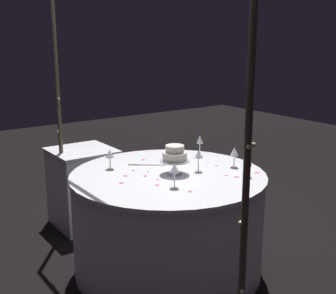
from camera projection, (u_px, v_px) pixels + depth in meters
The scene contains 27 objects.
ground_plane at pixel (168, 267), 3.52m from camera, with size 12.00×12.00×0.00m, color black.
decorative_arch at pixel (124, 83), 2.96m from camera, with size 2.34×0.06×2.18m.
main_table at pixel (168, 222), 3.42m from camera, with size 1.45×1.45×0.76m.
side_table at pixel (83, 187), 4.24m from camera, with size 0.55×0.55×0.73m.
tiered_cake at pixel (175, 155), 3.29m from camera, with size 0.22×0.22×0.22m.
wine_glass_0 at pixel (234, 152), 3.47m from camera, with size 0.06×0.06×0.16m.
wine_glass_1 at pixel (199, 155), 3.36m from camera, with size 0.06×0.06×0.17m.
wine_glass_2 at pixel (174, 169), 3.00m from camera, with size 0.07×0.07×0.16m.
wine_glass_3 at pixel (200, 141), 3.77m from camera, with size 0.06×0.06×0.18m.
wine_glass_4 at pixel (110, 154), 3.42m from camera, with size 0.07×0.07×0.15m.
wine_glass_5 at pixel (248, 162), 3.22m from camera, with size 0.06×0.06×0.16m.
cake_knife at pixel (145, 165), 3.55m from camera, with size 0.19×0.25×0.01m.
rose_petal_0 at pixel (256, 172), 3.35m from camera, with size 0.04×0.03×0.00m, color #EA6B84.
rose_petal_1 at pixel (133, 170), 3.40m from camera, with size 0.02×0.02×0.00m, color #EA6B84.
rose_petal_2 at pixel (190, 191), 2.95m from camera, with size 0.04×0.03×0.00m, color #EA6B84.
rose_petal_3 at pixel (158, 179), 3.20m from camera, with size 0.03×0.02×0.00m, color #EA6B84.
rose_petal_4 at pixel (148, 171), 3.38m from camera, with size 0.03×0.02×0.00m, color #EA6B84.
rose_petal_5 at pixel (157, 185), 3.08m from camera, with size 0.04×0.03×0.00m, color #EA6B84.
rose_petal_6 at pixel (162, 161), 3.66m from camera, with size 0.04×0.03×0.00m, color #EA6B84.
rose_petal_7 at pixel (226, 175), 3.28m from camera, with size 0.03×0.02×0.00m, color #EA6B84.
rose_petal_8 at pixel (145, 176), 3.28m from camera, with size 0.04×0.03×0.00m, color #EA6B84.
rose_petal_9 at pixel (216, 166), 3.53m from camera, with size 0.03×0.02×0.00m, color #EA6B84.
rose_petal_10 at pixel (122, 183), 3.12m from camera, with size 0.04×0.03×0.00m, color #EA6B84.
rose_petal_11 at pixel (143, 160), 3.70m from camera, with size 0.04×0.02×0.00m, color #EA6B84.
rose_petal_12 at pixel (180, 155), 3.84m from camera, with size 0.04×0.02×0.00m, color #EA6B84.
rose_petal_13 at pixel (237, 177), 3.25m from camera, with size 0.04×0.03×0.00m, color #EA6B84.
rose_petal_14 at pixel (126, 176), 3.28m from camera, with size 0.04×0.03×0.00m, color #EA6B84.
Camera 1 is at (-2.60, 1.84, 1.76)m, focal length 48.45 mm.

